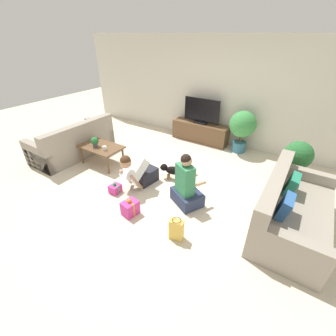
# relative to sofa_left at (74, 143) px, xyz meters

# --- Properties ---
(ground_plane) EXTENTS (16.00, 16.00, 0.00)m
(ground_plane) POSITION_rel_sofa_left_xyz_m (2.39, 0.05, -0.30)
(ground_plane) COLOR beige
(wall_back) EXTENTS (8.40, 0.06, 2.60)m
(wall_back) POSITION_rel_sofa_left_xyz_m (2.39, 2.68, 1.00)
(wall_back) COLOR beige
(wall_back) RESTS_ON ground_plane
(sofa_left) EXTENTS (0.91, 1.89, 0.84)m
(sofa_left) POSITION_rel_sofa_left_xyz_m (0.00, 0.00, 0.00)
(sofa_left) COLOR gray
(sofa_left) RESTS_ON ground_plane
(sofa_right) EXTENTS (0.91, 1.89, 0.84)m
(sofa_right) POSITION_rel_sofa_left_xyz_m (4.78, 0.24, 0.00)
(sofa_right) COLOR gray
(sofa_right) RESTS_ON ground_plane
(coffee_table) EXTENTS (0.96, 0.59, 0.44)m
(coffee_table) POSITION_rel_sofa_left_xyz_m (0.91, 0.05, 0.10)
(coffee_table) COLOR brown
(coffee_table) RESTS_ON ground_plane
(tv_console) EXTENTS (1.54, 0.39, 0.51)m
(tv_console) POSITION_rel_sofa_left_xyz_m (2.19, 2.42, -0.04)
(tv_console) COLOR brown
(tv_console) RESTS_ON ground_plane
(tv) EXTENTS (0.98, 0.20, 0.65)m
(tv) POSITION_rel_sofa_left_xyz_m (2.19, 2.42, 0.51)
(tv) COLOR black
(tv) RESTS_ON tv_console
(potted_plant_back_right) EXTENTS (0.63, 0.63, 1.04)m
(potted_plant_back_right) POSITION_rel_sofa_left_xyz_m (3.31, 2.37, 0.37)
(potted_plant_back_right) COLOR #336B84
(potted_plant_back_right) RESTS_ON ground_plane
(potted_plant_corner_right) EXTENTS (0.52, 0.52, 0.90)m
(potted_plant_corner_right) POSITION_rel_sofa_left_xyz_m (4.63, 1.53, 0.28)
(potted_plant_corner_right) COLOR #4C4C51
(potted_plant_corner_right) RESTS_ON ground_plane
(person_kneeling) EXTENTS (0.41, 0.81, 0.78)m
(person_kneeling) POSITION_rel_sofa_left_xyz_m (2.18, -0.20, 0.05)
(person_kneeling) COLOR #23232D
(person_kneeling) RESTS_ON ground_plane
(person_sitting) EXTENTS (0.65, 0.61, 0.98)m
(person_sitting) POSITION_rel_sofa_left_xyz_m (3.19, -0.13, 0.06)
(person_sitting) COLOR #283351
(person_sitting) RESTS_ON ground_plane
(dog) EXTENTS (0.51, 0.25, 0.32)m
(dog) POSITION_rel_sofa_left_xyz_m (2.56, 0.37, -0.09)
(dog) COLOR black
(dog) RESTS_ON ground_plane
(gift_box_a) EXTENTS (0.19, 0.21, 0.22)m
(gift_box_a) POSITION_rel_sofa_left_xyz_m (1.93, -0.59, -0.21)
(gift_box_a) COLOR #CC3389
(gift_box_a) RESTS_ON ground_plane
(gift_box_b) EXTENTS (0.25, 0.28, 0.31)m
(gift_box_b) POSITION_rel_sofa_left_xyz_m (2.56, -0.88, -0.17)
(gift_box_b) COLOR #CC3389
(gift_box_b) RESTS_ON ground_plane
(gift_bag_a) EXTENTS (0.22, 0.16, 0.36)m
(gift_bag_a) POSITION_rel_sofa_left_xyz_m (3.47, -0.91, -0.12)
(gift_bag_a) COLOR #E5B74C
(gift_bag_a) RESTS_ON ground_plane
(mug) EXTENTS (0.12, 0.08, 0.09)m
(mug) POSITION_rel_sofa_left_xyz_m (1.14, -0.04, 0.19)
(mug) COLOR silver
(mug) RESTS_ON coffee_table
(tabletop_plant) EXTENTS (0.17, 0.17, 0.22)m
(tabletop_plant) POSITION_rel_sofa_left_xyz_m (0.84, -0.03, 0.27)
(tabletop_plant) COLOR #4C4C51
(tabletop_plant) RESTS_ON coffee_table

